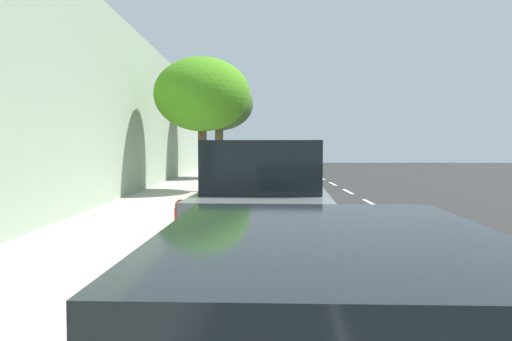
% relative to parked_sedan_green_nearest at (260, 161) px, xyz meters
% --- Properties ---
extents(ground, '(75.00, 75.00, 0.00)m').
position_rel_parked_sedan_green_nearest_xyz_m(ground, '(-0.89, 19.37, -0.75)').
color(ground, '#292929').
extents(sidewalk, '(3.64, 46.88, 0.17)m').
position_rel_parked_sedan_green_nearest_xyz_m(sidewalk, '(2.89, 19.37, -0.67)').
color(sidewalk, '#B5AFA2').
rests_on(sidewalk, ground).
extents(curb_edge, '(0.16, 46.88, 0.17)m').
position_rel_parked_sedan_green_nearest_xyz_m(curb_edge, '(0.99, 19.37, -0.67)').
color(curb_edge, gray).
rests_on(curb_edge, ground).
extents(lane_stripe_centre, '(0.14, 44.20, 0.01)m').
position_rel_parked_sedan_green_nearest_xyz_m(lane_stripe_centre, '(-3.67, 18.03, -0.75)').
color(lane_stripe_centre, white).
rests_on(lane_stripe_centre, ground).
extents(lane_stripe_bike_edge, '(0.12, 46.88, 0.01)m').
position_rel_parked_sedan_green_nearest_xyz_m(lane_stripe_bike_edge, '(-0.48, 19.37, -0.75)').
color(lane_stripe_bike_edge, white).
rests_on(lane_stripe_bike_edge, ground).
extents(building_facade, '(0.50, 46.88, 6.25)m').
position_rel_parked_sedan_green_nearest_xyz_m(building_facade, '(4.97, 19.37, 2.37)').
color(building_facade, '#93A389').
rests_on(building_facade, ground).
extents(parked_sedan_green_nearest, '(1.89, 4.43, 1.52)m').
position_rel_parked_sedan_green_nearest_xyz_m(parked_sedan_green_nearest, '(0.00, 0.00, 0.00)').
color(parked_sedan_green_nearest, '#1E512D').
rests_on(parked_sedan_green_nearest, ground).
extents(parked_pickup_silver_second, '(2.07, 5.32, 1.95)m').
position_rel_parked_sedan_green_nearest_xyz_m(parked_pickup_silver_second, '(-0.18, 10.16, 0.15)').
color(parked_pickup_silver_second, '#B7BABF').
rests_on(parked_pickup_silver_second, ground).
extents(parked_sedan_dark_blue_mid, '(2.00, 4.48, 1.52)m').
position_rel_parked_sedan_green_nearest_xyz_m(parked_sedan_dark_blue_mid, '(-0.04, 16.76, 0.00)').
color(parked_sedan_dark_blue_mid, navy).
rests_on(parked_sedan_dark_blue_mid, ground).
extents(parked_suv_grey_far, '(2.19, 4.81, 1.99)m').
position_rel_parked_sedan_green_nearest_xyz_m(parked_suv_grey_far, '(-0.01, 30.59, 0.27)').
color(parked_suv_grey_far, slate).
rests_on(parked_suv_grey_far, ground).
extents(bicycle_at_curb, '(1.75, 0.56, 0.80)m').
position_rel_parked_sedan_green_nearest_xyz_m(bicycle_at_curb, '(0.53, 23.30, -0.36)').
color(bicycle_at_curb, black).
rests_on(bicycle_at_curb, ground).
extents(cyclist_with_backpack, '(0.43, 0.62, 1.77)m').
position_rel_parked_sedan_green_nearest_xyz_m(cyclist_with_backpack, '(0.75, 22.85, 0.33)').
color(cyclist_with_backpack, '#C6B284').
rests_on(cyclist_with_backpack, ground).
extents(street_tree_near_cyclist, '(3.75, 3.75, 5.51)m').
position_rel_parked_sedan_green_nearest_xyz_m(street_tree_near_cyclist, '(2.27, 11.54, 3.43)').
color(street_tree_near_cyclist, brown).
rests_on(street_tree_near_cyclist, sidewalk).
extents(street_tree_mid_block, '(3.68, 3.68, 5.14)m').
position_rel_parked_sedan_green_nearest_xyz_m(street_tree_mid_block, '(2.27, 19.69, 3.12)').
color(street_tree_mid_block, '#4D3B29').
rests_on(street_tree_mid_block, sidewalk).
extents(fire_hydrant, '(0.22, 0.22, 0.84)m').
position_rel_parked_sedan_green_nearest_xyz_m(fire_hydrant, '(1.42, 30.43, -0.16)').
color(fire_hydrant, red).
rests_on(fire_hydrant, sidewalk).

